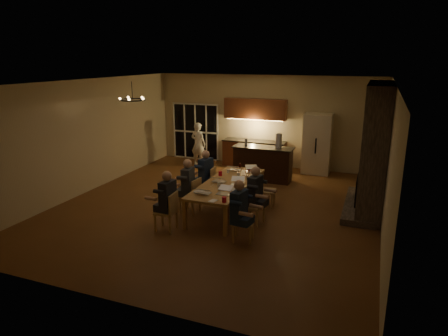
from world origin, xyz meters
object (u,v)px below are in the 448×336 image
(bar_island, at_px, (263,164))
(laptop_e, at_px, (235,166))
(redcup_far, at_px, (249,168))
(plate_near, at_px, (235,190))
(laptop_f, at_px, (252,168))
(can_cola, at_px, (240,165))
(standing_person, at_px, (198,144))
(person_left_near, at_px, (168,201))
(can_silver, at_px, (219,187))
(chandelier, at_px, (133,100))
(chair_right_mid, at_px, (254,205))
(mug_back, at_px, (228,171))
(mug_front, at_px, (219,184))
(laptop_c, at_px, (219,177))
(dining_table, at_px, (228,196))
(laptop_b, at_px, (224,189))
(person_right_mid, at_px, (255,195))
(plate_far, at_px, (255,175))
(laptop_a, at_px, (204,189))
(person_right_near, at_px, (239,212))
(bar_bottle, at_px, (246,142))
(chair_left_near, at_px, (166,211))
(person_left_far, at_px, (206,175))
(redcup_near, at_px, (224,200))
(laptop_d, at_px, (237,180))
(person_left_mid, at_px, (188,186))
(plate_left, at_px, (199,192))
(chair_left_mid, at_px, (190,195))
(mug_mid, at_px, (238,175))
(chair_right_far, at_px, (266,190))
(bar_blender, at_px, (279,141))
(chair_right_near, at_px, (243,222))
(redcup_mid, at_px, (220,174))
(can_right, at_px, (247,178))
(refrigerator, at_px, (317,144))
(chair_left_far, at_px, (206,183))

(bar_island, height_order, laptop_e, bar_island)
(redcup_far, xyz_separation_m, plate_near, (0.24, -1.82, -0.05))
(laptop_f, xyz_separation_m, can_cola, (-0.46, 0.35, -0.05))
(standing_person, bearing_deg, laptop_e, 139.01)
(person_left_near, distance_m, can_silver, 1.28)
(standing_person, height_order, chandelier, chandelier)
(chair_right_mid, height_order, mug_back, chair_right_mid)
(person_left_near, height_order, laptop_e, person_left_near)
(laptop_e, distance_m, mug_front, 1.50)
(chair_right_mid, relative_size, laptop_c, 2.78)
(dining_table, distance_m, laptop_b, 1.02)
(person_right_mid, relative_size, plate_far, 5.10)
(laptop_a, height_order, laptop_c, same)
(person_right_near, distance_m, bar_bottle, 4.62)
(chair_right_mid, distance_m, laptop_c, 1.26)
(chair_left_near, relative_size, laptop_b, 2.78)
(person_left_far, bearing_deg, redcup_near, 45.44)
(laptop_d, bearing_deg, dining_table, 150.04)
(person_left_mid, xyz_separation_m, plate_left, (0.52, -0.48, 0.07))
(person_left_near, height_order, person_right_near, same)
(chair_left_mid, distance_m, person_right_mid, 1.74)
(laptop_f, relative_size, mug_mid, 3.20)
(chair_right_far, bearing_deg, chandelier, 103.53)
(bar_blender, bearing_deg, chair_right_near, -69.03)
(plate_near, bearing_deg, redcup_mid, 128.34)
(dining_table, bearing_deg, person_left_far, 145.87)
(laptop_b, xyz_separation_m, can_right, (0.15, 1.25, -0.05))
(refrigerator, bearing_deg, can_cola, -121.24)
(bar_bottle, bearing_deg, redcup_mid, -89.03)
(person_right_near, bearing_deg, person_left_near, 96.29)
(laptop_b, bearing_deg, plate_left, -170.12)
(laptop_b, distance_m, laptop_f, 1.96)
(dining_table, xyz_separation_m, chair_left_mid, (-0.84, -0.45, 0.07))
(can_cola, bearing_deg, person_left_far, -128.10)
(refrigerator, height_order, dining_table, refrigerator)
(chair_left_far, relative_size, redcup_near, 7.42)
(person_left_mid, bearing_deg, bar_blender, 150.84)
(chair_left_mid, bearing_deg, chair_right_far, 128.76)
(chair_left_near, height_order, redcup_far, chair_left_near)
(can_cola, bearing_deg, chair_left_far, -131.95)
(laptop_a, bearing_deg, chair_right_mid, -153.87)
(laptop_a, xyz_separation_m, can_cola, (0.05, 2.41, -0.05))
(dining_table, xyz_separation_m, mug_mid, (0.08, 0.59, 0.43))
(refrigerator, distance_m, chair_right_mid, 4.92)
(refrigerator, height_order, plate_left, refrigerator)
(refrigerator, bearing_deg, person_left_far, -122.93)
(mug_front, distance_m, redcup_far, 1.71)
(bar_island, height_order, laptop_c, bar_island)
(chair_right_mid, distance_m, person_left_mid, 1.75)
(mug_front, bearing_deg, chair_left_near, -122.08)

